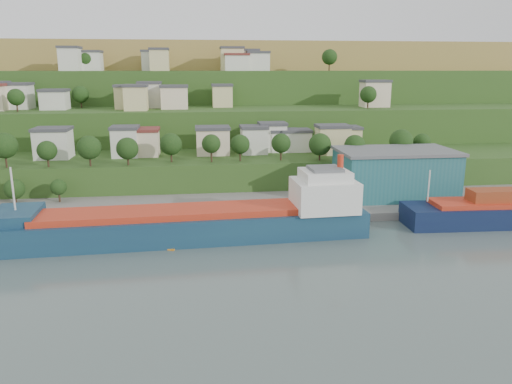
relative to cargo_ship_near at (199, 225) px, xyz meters
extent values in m
plane|color=#475654|center=(1.85, -7.52, -3.20)|extent=(500.00, 500.00, 0.00)
cube|color=slate|center=(21.85, 20.48, -3.20)|extent=(220.00, 26.00, 4.00)
cube|color=#284719|center=(1.85, 48.48, -3.20)|extent=(260.00, 32.00, 20.00)
cube|color=#284719|center=(1.85, 78.48, -3.20)|extent=(280.00, 32.00, 44.00)
cube|color=#284719|center=(1.85, 108.48, -3.20)|extent=(300.00, 32.00, 70.00)
cube|color=olive|center=(1.85, 182.48, -3.20)|extent=(360.00, 120.00, 96.00)
cube|color=silver|center=(-41.79, 49.50, 10.90)|extent=(9.77, 8.87, 8.19)
cube|color=#3F3F44|center=(-41.79, 49.50, 15.44)|extent=(10.37, 9.47, 0.90)
cube|color=silver|center=(-21.01, 49.59, 10.96)|extent=(7.62, 8.15, 8.32)
cube|color=#3F3F44|center=(-21.01, 49.59, 15.57)|extent=(8.22, 8.75, 0.90)
cube|color=beige|center=(-15.72, 50.71, 10.55)|extent=(9.01, 8.88, 7.51)
cube|color=maroon|center=(-15.72, 50.71, 14.76)|extent=(9.61, 9.48, 0.90)
cube|color=beige|center=(5.21, 50.68, 10.66)|extent=(9.99, 8.69, 7.73)
cube|color=#3F3F44|center=(5.21, 50.68, 14.98)|extent=(10.59, 9.29, 0.90)
cube|color=silver|center=(18.06, 50.62, 10.70)|extent=(7.84, 7.74, 7.80)
cube|color=#3F3F44|center=(18.06, 50.62, 15.05)|extent=(8.44, 8.34, 0.90)
cube|color=silver|center=(24.46, 54.31, 10.99)|extent=(8.25, 7.31, 8.39)
cube|color=#3F3F44|center=(24.46, 54.31, 15.64)|extent=(8.85, 7.91, 0.90)
cube|color=silver|center=(28.23, 54.24, 9.88)|extent=(9.14, 7.77, 6.17)
cube|color=#3F3F44|center=(28.23, 54.24, 13.42)|extent=(9.74, 8.37, 0.90)
cube|color=silver|center=(31.77, 53.73, 9.87)|extent=(9.33, 7.78, 6.15)
cube|color=#3F3F44|center=(31.77, 53.73, 13.40)|extent=(9.93, 8.38, 0.90)
cube|color=beige|center=(42.12, 46.56, 10.90)|extent=(9.69, 7.48, 8.21)
cube|color=#3F3F44|center=(42.12, 46.56, 15.45)|extent=(10.29, 8.08, 0.90)
cube|color=beige|center=(48.77, 53.51, 10.25)|extent=(7.99, 7.63, 6.90)
cube|color=#3F3F44|center=(48.77, 53.51, 14.15)|extent=(8.59, 8.23, 0.90)
cube|color=silver|center=(-60.87, 84.07, 22.92)|extent=(7.46, 8.68, 8.25)
cube|color=#3F3F44|center=(-60.87, 84.07, 27.50)|extent=(8.06, 9.28, 0.90)
cube|color=silver|center=(-48.17, 79.70, 21.88)|extent=(8.70, 7.72, 6.16)
cube|color=#3F3F44|center=(-48.17, 79.70, 25.40)|extent=(9.30, 8.32, 0.90)
cube|color=beige|center=(-23.78, 79.01, 22.58)|extent=(7.26, 7.39, 7.57)
cube|color=#3F3F44|center=(-23.78, 79.01, 26.82)|extent=(7.86, 7.99, 0.90)
cube|color=beige|center=(-19.71, 72.76, 22.71)|extent=(7.51, 8.28, 7.83)
cube|color=#3F3F44|center=(-19.71, 72.76, 27.08)|extent=(8.11, 8.88, 0.90)
cube|color=silver|center=(-15.97, 83.93, 23.06)|extent=(7.92, 7.43, 8.52)
cube|color=#3F3F44|center=(-15.97, 83.93, 27.77)|extent=(8.52, 8.03, 0.90)
cube|color=beige|center=(-6.96, 78.23, 22.51)|extent=(9.23, 8.31, 7.42)
cube|color=#3F3F44|center=(-6.96, 78.23, 26.67)|extent=(9.83, 8.91, 0.90)
cube|color=beige|center=(10.29, 84.39, 22.56)|extent=(7.16, 7.27, 7.53)
cube|color=#3F3F44|center=(10.29, 84.39, 26.78)|extent=(7.76, 7.87, 0.90)
cube|color=beige|center=(66.44, 77.79, 23.29)|extent=(9.61, 7.24, 8.99)
cube|color=#3F3F44|center=(66.44, 77.79, 28.23)|extent=(10.21, 7.84, 0.90)
cube|color=silver|center=(-47.65, 105.82, 36.04)|extent=(7.54, 8.61, 8.48)
cube|color=#3F3F44|center=(-47.65, 105.82, 40.73)|extent=(8.14, 9.21, 0.90)
cube|color=silver|center=(-41.05, 112.90, 35.38)|extent=(8.09, 8.35, 7.17)
cube|color=#3F3F44|center=(-41.05, 112.90, 39.42)|extent=(8.69, 8.95, 0.90)
cube|color=silver|center=(-16.44, 113.90, 35.52)|extent=(8.79, 8.35, 7.45)
cube|color=#3F3F44|center=(-16.44, 113.90, 39.69)|extent=(9.39, 8.95, 0.90)
cube|color=beige|center=(-13.12, 102.68, 35.74)|extent=(7.14, 7.73, 7.88)
cube|color=#3F3F44|center=(-13.12, 102.68, 40.13)|extent=(7.74, 8.33, 0.90)
cube|color=beige|center=(16.07, 109.86, 36.20)|extent=(9.23, 7.87, 8.81)
cube|color=#3F3F44|center=(16.07, 109.86, 41.06)|extent=(9.83, 8.47, 0.90)
cube|color=silver|center=(17.68, 107.96, 34.83)|extent=(9.77, 8.47, 6.07)
cube|color=maroon|center=(17.68, 107.96, 38.31)|extent=(10.37, 9.07, 0.90)
cube|color=silver|center=(23.02, 113.43, 35.79)|extent=(8.70, 8.64, 7.99)
cube|color=#3F3F44|center=(23.02, 113.43, 40.24)|extent=(9.30, 9.24, 0.90)
cube|color=silver|center=(26.77, 109.14, 35.29)|extent=(9.01, 7.27, 6.98)
cube|color=#3F3F44|center=(26.77, 109.14, 39.23)|extent=(9.61, 7.87, 0.90)
cylinder|color=#382619|center=(-50.70, 35.76, 8.82)|extent=(0.50, 0.50, 4.04)
sphere|color=black|center=(-50.70, 35.76, 12.73)|extent=(6.85, 6.85, 6.85)
cylinder|color=#382619|center=(-39.75, 35.18, 8.32)|extent=(0.50, 0.50, 3.05)
sphere|color=black|center=(-39.75, 35.18, 11.30)|extent=(5.28, 5.28, 5.28)
cylinder|color=#382619|center=(-28.72, 34.99, 8.48)|extent=(0.50, 0.50, 3.36)
sphere|color=black|center=(-28.72, 34.99, 11.93)|extent=(6.44, 6.44, 6.44)
cylinder|color=#382619|center=(-18.69, 35.35, 8.27)|extent=(0.50, 0.50, 2.95)
sphere|color=black|center=(-18.69, 35.35, 11.41)|extent=(6.05, 6.05, 6.05)
cylinder|color=#382619|center=(-7.04, 38.41, 8.51)|extent=(0.50, 0.50, 3.43)
sphere|color=black|center=(-7.04, 38.41, 11.93)|extent=(6.20, 6.20, 6.20)
cylinder|color=#382619|center=(4.29, 37.18, 8.70)|extent=(0.50, 0.50, 3.80)
sphere|color=black|center=(4.29, 37.18, 12.06)|extent=(5.32, 5.32, 5.32)
cylinder|color=#382619|center=(12.55, 37.93, 8.46)|extent=(0.50, 0.50, 3.32)
sphere|color=black|center=(12.55, 37.93, 11.65)|extent=(5.55, 5.55, 5.55)
cylinder|color=#382619|center=(24.33, 37.38, 8.53)|extent=(0.50, 0.50, 3.46)
sphere|color=black|center=(24.33, 37.38, 11.81)|extent=(5.61, 5.61, 5.61)
cylinder|color=#382619|center=(35.46, 36.01, 8.26)|extent=(0.50, 0.50, 2.92)
sphere|color=black|center=(35.46, 36.01, 11.48)|extent=(6.43, 6.43, 6.43)
cylinder|color=#382619|center=(45.33, 34.56, 8.19)|extent=(0.50, 0.50, 2.79)
sphere|color=black|center=(45.33, 34.56, 11.24)|extent=(6.01, 6.01, 6.01)
cylinder|color=#382619|center=(59.62, 35.45, 8.51)|extent=(0.50, 0.50, 3.42)
sphere|color=black|center=(59.62, 35.45, 12.10)|extent=(6.83, 6.83, 6.83)
cylinder|color=#382619|center=(66.97, 37.40, 8.36)|extent=(0.50, 0.50, 3.13)
sphere|color=black|center=(66.97, 37.40, 11.34)|extent=(5.17, 5.17, 5.17)
cylinder|color=#382619|center=(-42.51, 110.95, 33.32)|extent=(0.50, 0.50, 3.05)
sphere|color=black|center=(-42.51, 110.95, 36.58)|extent=(6.29, 6.29, 6.29)
cylinder|color=#382619|center=(61.43, 70.70, 20.47)|extent=(0.50, 0.50, 3.34)
sphere|color=black|center=(61.43, 70.70, 23.76)|extent=(5.89, 5.89, 5.89)
cylinder|color=#382619|center=(56.71, 107.15, 33.73)|extent=(0.50, 0.50, 3.86)
sphere|color=black|center=(56.71, 107.15, 37.41)|extent=(6.40, 6.40, 6.40)
cylinder|color=#382619|center=(-58.15, 71.51, 20.43)|extent=(0.50, 0.50, 3.27)
sphere|color=black|center=(-58.15, 71.51, 23.57)|extent=(5.48, 5.48, 5.48)
cylinder|color=#382619|center=(-6.82, 80.43, 20.49)|extent=(0.50, 0.50, 3.38)
sphere|color=black|center=(-6.82, 80.43, 23.68)|extent=(5.46, 5.46, 5.46)
cylinder|color=#382619|center=(-40.76, 86.20, 20.39)|extent=(0.50, 0.50, 3.18)
sphere|color=black|center=(-40.76, 86.20, 23.64)|extent=(6.04, 6.04, 6.04)
cube|color=#132C49|center=(-2.58, 0.00, -1.53)|extent=(78.47, 15.83, 7.80)
cube|color=red|center=(-4.80, 0.00, 3.04)|extent=(58.34, 12.68, 1.34)
cube|color=#132C49|center=(-37.12, 0.00, 3.48)|extent=(9.47, 12.65, 2.23)
cube|color=silver|center=(27.51, 0.00, 5.71)|extent=(13.87, 11.75, 6.69)
cube|color=silver|center=(27.51, 0.00, 10.17)|extent=(10.43, 9.37, 2.23)
cube|color=#595B5E|center=(27.51, 0.00, 11.62)|extent=(6.99, 6.99, 0.67)
cylinder|color=red|center=(30.85, 0.00, 12.95)|extent=(1.40, 1.40, 3.34)
cylinder|color=silver|center=(-37.12, 0.00, 9.05)|extent=(0.42, 0.42, 8.91)
cube|color=silver|center=(-33.77, 0.00, 1.03)|extent=(16.16, 13.30, 0.28)
cylinder|color=silver|center=(52.25, 1.50, 6.74)|extent=(0.35, 0.35, 7.32)
cube|color=maroon|center=(68.99, 1.50, 4.02)|extent=(12.77, 5.77, 2.72)
cube|color=#215C63|center=(53.25, 23.48, 4.80)|extent=(30.10, 18.16, 12.00)
cube|color=#595B5E|center=(53.25, 23.48, 11.20)|extent=(31.10, 19.17, 0.80)
cube|color=silver|center=(-44.43, 11.10, -1.63)|extent=(3.93, 2.20, 0.74)
cube|color=orange|center=(-6.61, -5.98, -3.08)|extent=(3.21, 1.65, 0.24)
sphere|color=#3F3F44|center=(-6.61, -5.98, -2.68)|extent=(0.56, 0.56, 0.56)
cube|color=gold|center=(-9.25, -5.54, -3.07)|extent=(3.63, 1.41, 0.27)
sphere|color=#3F3F44|center=(-9.25, -5.54, -2.62)|extent=(0.63, 0.63, 0.63)
camera|label=1|loc=(-0.36, -103.16, 32.60)|focal=35.00mm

